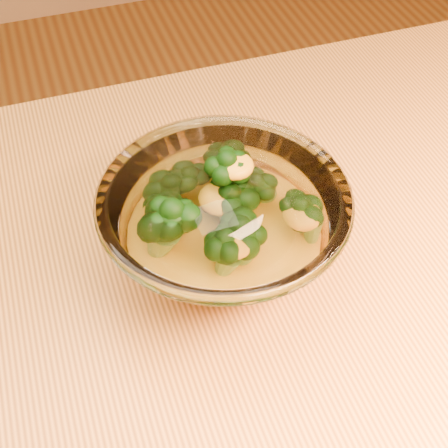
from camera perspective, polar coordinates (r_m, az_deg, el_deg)
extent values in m
cube|color=gold|center=(0.55, -1.69, -12.76)|extent=(1.20, 0.80, 0.04)
cylinder|color=brown|center=(1.21, 18.54, -0.33)|extent=(0.06, 0.06, 0.71)
ellipsoid|color=white|center=(0.58, 0.00, -3.13)|extent=(0.10, 0.10, 0.02)
torus|color=white|center=(0.52, 0.00, 2.37)|extent=(0.22, 0.22, 0.01)
ellipsoid|color=orange|center=(0.56, 0.00, -1.72)|extent=(0.13, 0.13, 0.04)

